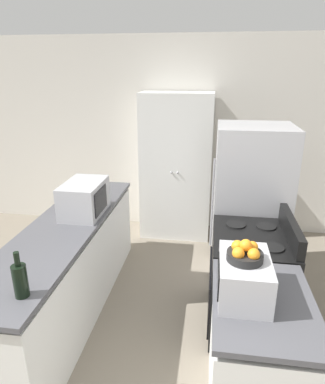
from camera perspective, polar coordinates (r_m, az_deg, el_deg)
name	(u,v)px	position (r m, az deg, el deg)	size (l,w,h in m)	color
wall_back	(179,137)	(4.75, 2.77, 9.17)	(7.00, 0.06, 2.60)	silver
counter_left	(68,270)	(3.34, -15.45, -12.45)	(0.60, 2.49, 0.89)	silver
counter_right	(257,361)	(2.49, 15.43, -25.45)	(0.60, 0.86, 0.89)	silver
pantry_cabinet	(177,167)	(4.53, 2.37, 4.19)	(0.92, 0.52, 1.91)	white
stove	(249,281)	(3.13, 14.15, -14.20)	(0.66, 0.78, 1.05)	black
refrigerator	(249,207)	(3.64, 14.29, -2.37)	(0.76, 0.68, 1.67)	#B7B7BC
microwave	(84,198)	(3.26, -12.87, -1.00)	(0.34, 0.52, 0.31)	#B2B2B7
wine_bottle	(20,280)	(2.25, -22.63, -13.35)	(0.09, 0.09, 0.30)	black
toaster_oven	(244,277)	(2.14, 13.38, -13.67)	(0.30, 0.44, 0.25)	#B2B2B7
fruit_bowl	(245,253)	(2.04, 13.60, -9.88)	(0.21, 0.21, 0.13)	black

